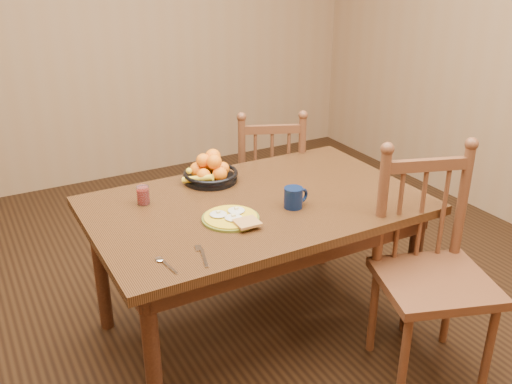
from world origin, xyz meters
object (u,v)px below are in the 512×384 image
chair_far (269,185)px  coffee_mug (294,197)px  fruit_bowl (210,171)px  dining_table (256,217)px  breakfast_plate (231,218)px  chair_near (431,272)px

chair_far → coffee_mug: chair_far is taller
chair_far → fruit_bowl: chair_far is taller
dining_table → chair_far: (0.48, 0.70, -0.19)m
dining_table → breakfast_plate: (-0.20, -0.12, 0.10)m
chair_near → fruit_bowl: 1.21m
dining_table → chair_near: chair_near is taller
chair_far → breakfast_plate: bearing=73.7°
chair_far → dining_table: bearing=78.6°
chair_near → coffee_mug: 0.72m
chair_near → fruit_bowl: bearing=142.9°
coffee_mug → fruit_bowl: (-0.22, 0.48, 0.00)m
chair_far → coffee_mug: 0.97m
dining_table → chair_near: (0.57, -0.64, -0.14)m
breakfast_plate → coffee_mug: bearing=-3.3°
chair_near → fruit_bowl: (-0.65, 0.98, 0.28)m
chair_near → dining_table: bearing=150.7°
chair_far → breakfast_plate: size_ratio=3.39×
coffee_mug → fruit_bowl: 0.53m
chair_far → breakfast_plate: (-0.67, -0.82, 0.29)m
dining_table → fruit_bowl: size_ratio=5.52×
chair_far → coffee_mug: bearing=90.4°
dining_table → breakfast_plate: size_ratio=5.54×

